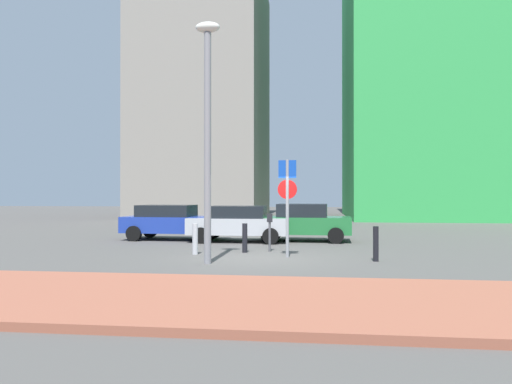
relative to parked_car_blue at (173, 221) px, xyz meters
name	(u,v)px	position (x,y,z in m)	size (l,w,h in m)	color
ground_plane	(259,258)	(4.36, -5.56, -0.79)	(120.00, 120.00, 0.00)	#4C4947
sidewalk_brick	(218,299)	(4.36, -11.79, -0.72)	(40.00, 4.37, 0.14)	#93513D
parked_car_blue	(173,221)	(0.00, 0.00, 0.00)	(4.42, 2.17, 1.49)	#1E389E
parked_car_silver	(239,223)	(2.94, -0.55, -0.01)	(4.09, 1.99, 1.47)	#B7BABF
parked_car_green	(303,222)	(5.56, 0.08, 0.02)	(3.98, 2.11, 1.55)	#237238
parking_sign_post	(287,196)	(5.22, -5.28, 1.13)	(0.60, 0.10, 3.04)	gray
parking_meter	(270,227)	(4.54, -3.83, 0.05)	(0.18, 0.14, 1.29)	#4C4C51
street_lamp	(208,121)	(3.07, -6.91, 3.24)	(0.70, 0.36, 6.82)	gray
traffic_bollard_near	(376,244)	(7.84, -5.86, -0.28)	(0.16, 0.16, 1.02)	black
traffic_bollard_mid	(195,239)	(2.21, -4.90, -0.29)	(0.18, 0.18, 1.00)	#B7B7BC
traffic_bollard_far	(245,238)	(3.73, -4.20, -0.30)	(0.17, 0.17, 0.97)	black
building_colorful_midrise	(465,43)	(18.33, 21.94, 13.66)	(19.30, 15.75, 28.89)	green
building_under_construction	(204,99)	(-3.52, 21.03, 9.43)	(10.18, 12.01, 20.44)	gray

